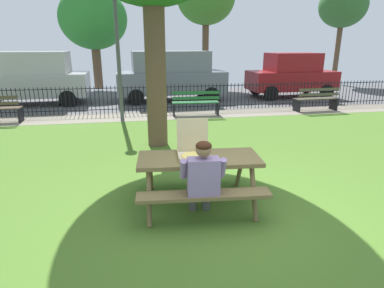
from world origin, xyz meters
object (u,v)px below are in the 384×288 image
park_bench_right (316,100)px  pizza_box_open (194,149)px  picnic_table_foreground (199,168)px  adult_at_table (202,177)px  park_bench_center (196,103)px  parked_car_center (292,75)px  parked_car_far_left (28,77)px  parked_car_left (171,75)px  far_tree_midright (343,6)px  far_tree_midleft (93,19)px  lamp_post_walkway (117,43)px

park_bench_right → pizza_box_open: bearing=-132.3°
picnic_table_foreground → adult_at_table: 0.50m
park_bench_center → parked_car_center: size_ratio=0.41×
picnic_table_foreground → parked_car_far_left: 10.87m
parked_car_far_left → parked_car_left: 5.75m
park_bench_right → parked_car_far_left: parked_car_far_left is taller
adult_at_table → parked_car_center: size_ratio=0.30×
parked_car_center → park_bench_right: bearing=-100.2°
parked_car_center → far_tree_midright: size_ratio=0.69×
pizza_box_open → parked_car_far_left: parked_car_far_left is taller
parked_car_far_left → parked_car_left: same height
far_tree_midright → park_bench_center: bearing=-143.0°
park_bench_center → far_tree_midleft: far_tree_midleft is taller
park_bench_right → far_tree_midright: 10.33m
picnic_table_foreground → park_bench_right: bearing=48.4°
park_bench_center → lamp_post_walkway: bearing=-171.5°
parked_car_center → far_tree_midleft: (-9.06, 4.41, 2.58)m
pizza_box_open → park_bench_center: 6.41m
far_tree_midleft → adult_at_table: bearing=-79.1°
lamp_post_walkway → far_tree_midleft: 8.25m
park_bench_right → parked_car_left: bearing=147.0°
parked_car_far_left → far_tree_midleft: (2.25, 4.41, 2.50)m
parked_car_far_left → picnic_table_foreground: bearing=-62.1°
parked_car_left → far_tree_midleft: bearing=128.4°
pizza_box_open → lamp_post_walkway: lamp_post_walkway is taller
pizza_box_open → far_tree_midleft: (-2.77, 13.93, 2.73)m
adult_at_table → parked_car_left: parked_car_left is taller
parked_car_left → far_tree_midright: (10.63, 4.41, 3.35)m
far_tree_midleft → far_tree_midright: (14.13, 0.00, 0.85)m
adult_at_table → far_tree_midleft: 15.06m
far_tree_midright → picnic_table_foreground: bearing=-128.9°
lamp_post_walkway → far_tree_midright: bearing=32.4°
parked_car_center → picnic_table_foreground: bearing=-123.0°
lamp_post_walkway → parked_car_far_left: bearing=136.1°
pizza_box_open → park_bench_center: pizza_box_open is taller
lamp_post_walkway → parked_car_left: (1.99, 3.61, -1.30)m
lamp_post_walkway → far_tree_midleft: bearing=100.6°
park_bench_center → far_tree_midleft: size_ratio=0.31×
adult_at_table → far_tree_midright: 18.80m
picnic_table_foreground → far_tree_midright: size_ratio=0.33×
picnic_table_foreground → parked_car_center: 11.44m
picnic_table_foreground → far_tree_midright: bearing=51.1°
parked_car_far_left → far_tree_midright: far_tree_midright is taller
parked_car_far_left → park_bench_center: bearing=-27.4°
park_bench_right → far_tree_midright: size_ratio=0.28×
adult_at_table → far_tree_midright: far_tree_midright is taller
lamp_post_walkway → far_tree_midright: size_ratio=0.68×
picnic_table_foreground → park_bench_right: size_ratio=1.18×
picnic_table_foreground → far_tree_midleft: far_tree_midleft is taller
parked_car_far_left → parked_car_center: parked_car_far_left is taller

